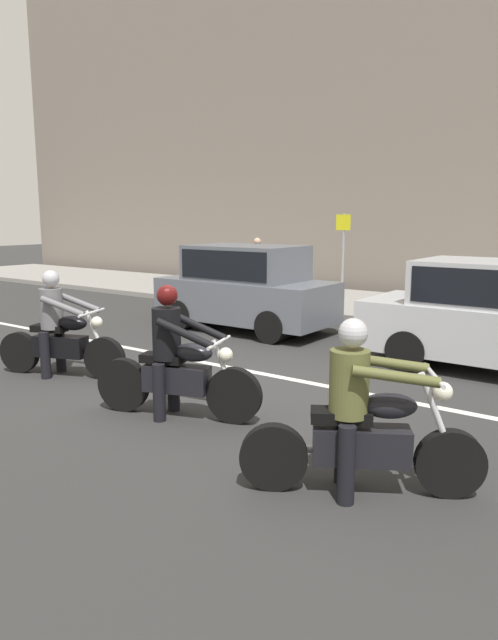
% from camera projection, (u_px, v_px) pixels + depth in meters
% --- Properties ---
extents(ground_plane, '(80.00, 80.00, 0.00)m').
position_uv_depth(ground_plane, '(230.00, 388.00, 8.15)').
color(ground_plane, '#2D2D2D').
extents(sidewalk_slab, '(40.00, 4.40, 0.14)m').
position_uv_depth(sidewalk_slab, '(426.00, 310.00, 14.50)').
color(sidewalk_slab, gray).
rests_on(sidewalk_slab, ground_plane).
extents(building_facade, '(40.00, 1.40, 13.86)m').
position_uv_depth(building_facade, '(482.00, 50.00, 15.98)').
color(building_facade, slate).
rests_on(building_facade, ground_plane).
extents(lane_marking_stripe, '(18.00, 0.14, 0.01)m').
position_uv_depth(lane_marking_stripe, '(223.00, 366.00, 9.36)').
color(lane_marking_stripe, silver).
rests_on(lane_marking_stripe, ground_plane).
extents(motorcycle_with_rider_black_leather, '(2.05, 0.91, 1.61)m').
position_uv_depth(motorcycle_with_rider_black_leather, '(175.00, 364.00, 6.90)').
color(motorcycle_with_rider_black_leather, black).
rests_on(motorcycle_with_rider_black_leather, ground_plane).
extents(motorcycle_with_rider_gray, '(2.00, 0.97, 1.61)m').
position_uv_depth(motorcycle_with_rider_gray, '(59.00, 333.00, 8.71)').
color(motorcycle_with_rider_gray, black).
rests_on(motorcycle_with_rider_gray, ground_plane).
extents(motorcycle_with_rider_olive, '(1.88, 1.21, 1.56)m').
position_uv_depth(motorcycle_with_rider_olive, '(361.00, 423.00, 4.97)').
color(motorcycle_with_rider_olive, black).
rests_on(motorcycle_with_rider_olive, ground_plane).
extents(parked_hatchback_slate_gray, '(3.75, 1.76, 1.80)m').
position_uv_depth(parked_hatchback_slate_gray, '(246.00, 287.00, 12.17)').
color(parked_hatchback_slate_gray, slate).
rests_on(parked_hatchback_slate_gray, ground_plane).
extents(street_sign_post, '(0.44, 0.08, 2.34)m').
position_uv_depth(street_sign_post, '(343.00, 246.00, 16.46)').
color(street_sign_post, gray).
rests_on(street_sign_post, sidewalk_slab).
extents(pedestrian_bystander, '(0.34, 0.34, 1.67)m').
position_uv_depth(pedestrian_bystander, '(257.00, 263.00, 16.15)').
color(pedestrian_bystander, black).
rests_on(pedestrian_bystander, sidewalk_slab).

